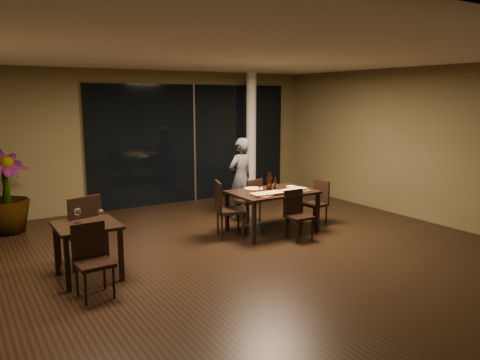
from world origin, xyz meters
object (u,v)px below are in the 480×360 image
object	(u,v)px
side_table	(87,233)
chair_side_near	(92,256)
chair_main_near	(296,212)
chair_side_far	(81,227)
potted_plant	(4,192)
chair_main_far	(251,198)
chair_main_left	(225,206)
diner	(241,178)
bottle_c	(270,181)
bottle_b	(275,183)
chair_main_right	(317,200)
main_table	(272,195)
bottle_a	(268,182)

from	to	relation	value
side_table	chair_side_near	world-z (taller)	chair_side_near
chair_main_near	chair_side_far	size ratio (longest dim) A/B	0.80
side_table	potted_plant	size ratio (longest dim) A/B	0.54
chair_main_far	chair_side_near	xyz separation A→B (m)	(-3.52, -1.84, 0.02)
chair_main_left	diner	bearing A→B (deg)	-24.40
diner	bottle_c	bearing A→B (deg)	76.28
chair_side_near	chair_side_far	bearing A→B (deg)	79.94
side_table	chair_main_far	size ratio (longest dim) A/B	0.93
chair_main_far	bottle_b	world-z (taller)	bottle_b
chair_main_near	chair_side_near	world-z (taller)	chair_side_near
chair_main_left	chair_side_near	distance (m)	2.88
chair_main_right	main_table	bearing A→B (deg)	-99.36
bottle_a	main_table	bearing A→B (deg)	-66.43
bottle_b	potted_plant	bearing A→B (deg)	150.10
chair_side_near	diner	xyz separation A→B (m)	(3.55, 2.27, 0.31)
chair_main_left	potted_plant	bearing A→B (deg)	72.82
chair_main_near	diner	bearing A→B (deg)	92.64
main_table	diner	bearing A→B (deg)	87.50
main_table	bottle_a	xyz separation A→B (m)	(-0.04, 0.08, 0.23)
bottle_b	main_table	bearing A→B (deg)	-154.90
diner	bottle_a	world-z (taller)	diner
chair_main_right	bottle_a	distance (m)	1.15
main_table	bottle_c	world-z (taller)	bottle_c
chair_side_far	potted_plant	size ratio (longest dim) A/B	0.71
chair_main_far	chair_side_far	distance (m)	3.48
bottle_b	diner	bearing A→B (deg)	91.66
chair_side_far	diner	world-z (taller)	diner
chair_main_far	chair_main_near	xyz separation A→B (m)	(0.08, -1.31, -0.01)
chair_side_far	bottle_a	world-z (taller)	bottle_a
side_table	bottle_b	size ratio (longest dim) A/B	3.22
chair_side_near	chair_main_near	bearing A→B (deg)	5.31
bottle_c	potted_plant	bearing A→B (deg)	150.33
chair_main_right	potted_plant	bearing A→B (deg)	-122.67
chair_main_far	chair_side_far	size ratio (longest dim) A/B	0.82
main_table	potted_plant	world-z (taller)	potted_plant
side_table	chair_main_far	xyz separation A→B (m)	(3.42, 1.24, -0.14)
chair_main_far	potted_plant	bearing A→B (deg)	-32.32
chair_main_far	bottle_a	distance (m)	0.79
bottle_a	chair_main_near	bearing A→B (deg)	-78.23
main_table	chair_main_right	bearing A→B (deg)	-2.64
bottle_c	bottle_a	bearing A→B (deg)	-160.73
chair_side_far	diner	size ratio (longest dim) A/B	0.65
chair_main_right	chair_side_near	distance (m)	4.64
chair_main_near	bottle_b	bearing A→B (deg)	92.54
chair_main_near	chair_main_right	world-z (taller)	chair_main_right
chair_main_far	chair_side_near	size ratio (longest dim) A/B	0.96
side_table	chair_side_near	bearing A→B (deg)	-99.21
chair_main_far	chair_main_right	size ratio (longest dim) A/B	1.02
chair_side_far	bottle_b	world-z (taller)	chair_side_far
chair_main_far	bottle_a	xyz separation A→B (m)	(-0.06, -0.66, 0.43)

